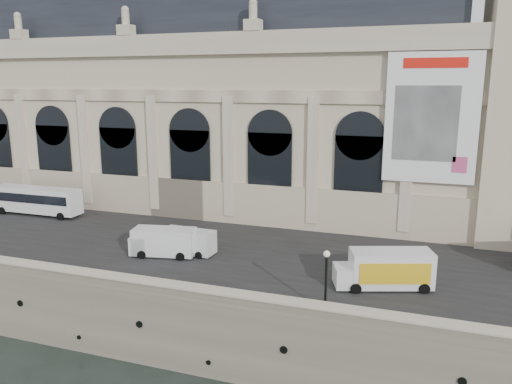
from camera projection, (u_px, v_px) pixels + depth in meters
ground at (121, 360)px, 41.29m from camera, size 260.00×260.00×0.00m
quay at (257, 219)px, 72.98m from camera, size 160.00×70.00×6.00m
street at (193, 241)px, 52.94m from camera, size 160.00×24.00×0.06m
parapet at (120, 283)px, 40.43m from camera, size 160.00×1.40×1.21m
museum at (206, 104)px, 67.48m from camera, size 69.00×18.70×29.10m
bus_left at (37, 200)px, 63.16m from camera, size 12.13×2.93×3.56m
van_b at (186, 241)px, 49.08m from camera, size 5.57×2.55×2.42m
van_c at (160, 242)px, 48.29m from camera, size 6.52×3.47×2.75m
box_truck at (385, 269)px, 40.68m from camera, size 8.24×4.89×3.17m
lamp_right at (326, 282)px, 36.14m from camera, size 0.48×0.48×4.75m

